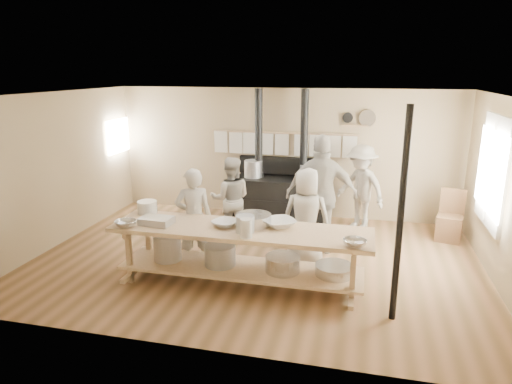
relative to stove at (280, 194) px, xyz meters
The scene contains 24 objects.
ground 2.18m from the stove, 89.82° to the right, with size 7.00×7.00×0.00m, color brown.
room_shell 2.39m from the stove, 89.82° to the right, with size 7.00×7.00×7.00m.
window_right 3.92m from the stove, 23.58° to the right, with size 0.09×1.50×1.65m.
left_opening 3.61m from the stove, behind, with size 0.00×0.90×0.90m.
stove is the anchor object (origin of this frame).
towel_rail 1.06m from the stove, 88.68° to the left, with size 3.00×0.04×0.47m.
back_wall_shelf 2.11m from the stove, 12.13° to the left, with size 0.63×0.14×0.32m.
prep_table 3.02m from the stove, 90.04° to the right, with size 3.60×0.90×0.85m.
support_post 4.11m from the stove, 59.33° to the right, with size 0.08×0.08×2.60m, color black.
cook_far_left 2.67m from the stove, 109.09° to the right, with size 0.56×0.37×1.54m, color #A59D92.
cook_left 1.48m from the stove, 115.60° to the right, with size 0.73×0.57×1.50m, color #A59D92.
cook_center 2.20m from the stove, 68.74° to the right, with size 0.74×0.48×1.52m, color #A59D92.
cook_right 1.88m from the stove, 57.75° to the right, with size 1.15×0.48×1.97m, color #A59D92.
cook_by_window 1.62m from the stove, ahead, with size 1.04×0.60×1.61m, color #A59D92.
chair 3.20m from the stove, ahead, with size 0.52×0.52×0.91m.
bowl_white_a 3.03m from the stove, 94.16° to the right, with size 0.34×0.34×0.08m, color white.
bowl_steel_a 3.71m from the stove, 114.75° to the right, with size 0.29×0.29×0.09m, color silver.
bowl_white_b 2.91m from the stove, 79.61° to the right, with size 0.43×0.43×0.10m, color white.
bowl_steel_b 3.71m from the stove, 65.06° to the right, with size 0.29×0.29×0.09m, color silver.
roasting_pan 3.37m from the stove, 110.68° to the right, with size 0.45×0.30×0.10m, color #B2B2B7.
mixing_bowl_large 2.89m from the stove, 86.87° to the right, with size 0.50×0.50×0.16m, color silver.
bucket_galv 3.19m from the stove, 87.91° to the right, with size 0.25×0.25×0.23m, color gray.
deep_bowl_enamel 3.13m from the stove, 119.87° to the right, with size 0.29×0.29×0.18m, color white.
pitcher 3.38m from the stove, 86.94° to the right, with size 0.16×0.16×0.25m, color white.
Camera 1 is at (1.59, -6.61, 2.97)m, focal length 32.00 mm.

